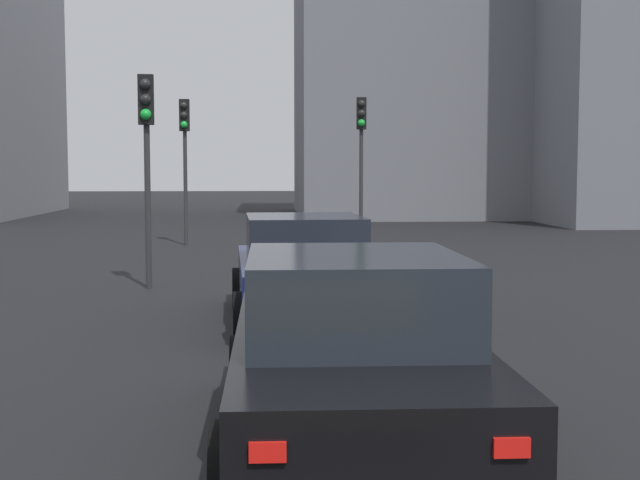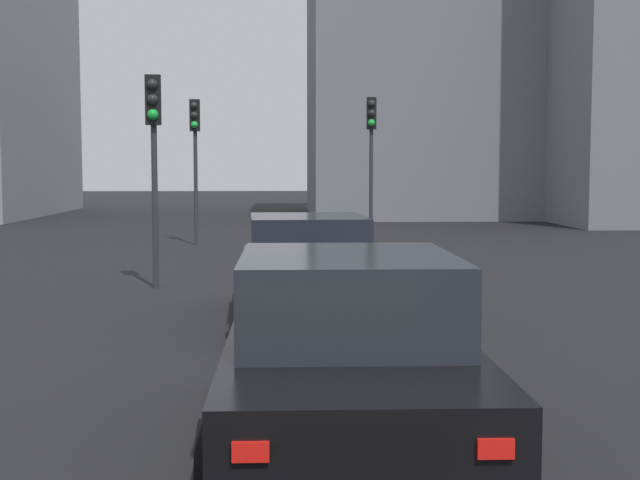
{
  "view_description": "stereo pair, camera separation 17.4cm",
  "coord_description": "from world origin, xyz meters",
  "px_view_note": "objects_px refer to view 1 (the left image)",
  "views": [
    {
      "loc": [
        -4.11,
        0.62,
        2.22
      ],
      "look_at": [
        5.36,
        0.01,
        1.44
      ],
      "focal_mm": 49.07,
      "sensor_mm": 36.0,
      "label": 1
    },
    {
      "loc": [
        -4.12,
        0.45,
        2.22
      ],
      "look_at": [
        5.36,
        0.01,
        1.44
      ],
      "focal_mm": 49.07,
      "sensor_mm": 36.0,
      "label": 2
    }
  ],
  "objects_px": {
    "traffic_light_far_left": "(361,140)",
    "car_black_second": "(352,355)",
    "traffic_light_near_left": "(146,135)",
    "car_navy_lead": "(303,271)",
    "traffic_light_near_right": "(185,141)"
  },
  "relations": [
    {
      "from": "car_navy_lead",
      "to": "traffic_light_near_right",
      "type": "distance_m",
      "value": 13.25
    },
    {
      "from": "car_black_second",
      "to": "traffic_light_near_left",
      "type": "height_order",
      "value": "traffic_light_near_left"
    },
    {
      "from": "car_black_second",
      "to": "traffic_light_near_left",
      "type": "relative_size",
      "value": 1.16
    },
    {
      "from": "traffic_light_far_left",
      "to": "car_black_second",
      "type": "bearing_deg",
      "value": -1.62
    },
    {
      "from": "car_navy_lead",
      "to": "traffic_light_far_left",
      "type": "distance_m",
      "value": 12.73
    },
    {
      "from": "car_navy_lead",
      "to": "car_black_second",
      "type": "relative_size",
      "value": 0.98
    },
    {
      "from": "traffic_light_near_left",
      "to": "car_black_second",
      "type": "bearing_deg",
      "value": 12.6
    },
    {
      "from": "traffic_light_far_left",
      "to": "traffic_light_near_right",
      "type": "bearing_deg",
      "value": -89.87
    },
    {
      "from": "traffic_light_near_left",
      "to": "traffic_light_far_left",
      "type": "xyz_separation_m",
      "value": [
        8.67,
        -4.9,
        0.21
      ]
    },
    {
      "from": "traffic_light_near_left",
      "to": "traffic_light_far_left",
      "type": "distance_m",
      "value": 9.96
    },
    {
      "from": "car_black_second",
      "to": "traffic_light_near_right",
      "type": "distance_m",
      "value": 18.86
    },
    {
      "from": "traffic_light_near_left",
      "to": "traffic_light_far_left",
      "type": "bearing_deg",
      "value": 146.52
    },
    {
      "from": "car_navy_lead",
      "to": "traffic_light_far_left",
      "type": "bearing_deg",
      "value": -12.41
    },
    {
      "from": "car_black_second",
      "to": "traffic_light_far_left",
      "type": "relative_size",
      "value": 1.08
    },
    {
      "from": "car_black_second",
      "to": "traffic_light_far_left",
      "type": "xyz_separation_m",
      "value": [
        18.08,
        -2.09,
        2.27
      ]
    }
  ]
}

